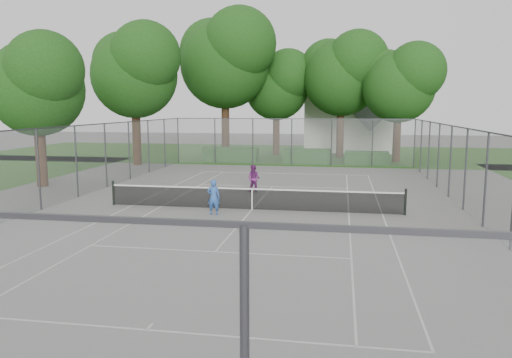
% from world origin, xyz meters
% --- Properties ---
extents(ground, '(120.00, 120.00, 0.00)m').
position_xyz_m(ground, '(0.00, 0.00, 0.00)').
color(ground, '#64625F').
rests_on(ground, ground).
extents(grass_far, '(60.00, 20.00, 0.00)m').
position_xyz_m(grass_far, '(0.00, 26.00, 0.00)').
color(grass_far, '#224D16').
rests_on(grass_far, ground).
extents(court_markings, '(11.03, 23.83, 0.01)m').
position_xyz_m(court_markings, '(0.00, 0.00, 0.01)').
color(court_markings, beige).
rests_on(court_markings, ground).
extents(tennis_net, '(12.87, 0.10, 1.10)m').
position_xyz_m(tennis_net, '(0.00, 0.00, 0.51)').
color(tennis_net, black).
rests_on(tennis_net, ground).
extents(perimeter_fence, '(18.08, 34.08, 3.52)m').
position_xyz_m(perimeter_fence, '(0.00, 0.00, 1.81)').
color(perimeter_fence, '#38383D').
rests_on(perimeter_fence, ground).
extents(tree_far_left, '(8.74, 7.98, 12.57)m').
position_xyz_m(tree_far_left, '(-6.11, 21.46, 8.64)').
color(tree_far_left, '#311D11').
rests_on(tree_far_left, ground).
extents(tree_far_midleft, '(6.59, 6.02, 9.47)m').
position_xyz_m(tree_far_midleft, '(-2.11, 24.65, 6.51)').
color(tree_far_midleft, '#311D11').
rests_on(tree_far_midleft, ground).
extents(tree_far_midright, '(7.45, 6.80, 10.71)m').
position_xyz_m(tree_far_midright, '(3.70, 23.01, 7.36)').
color(tree_far_midright, '#311D11').
rests_on(tree_far_midright, ground).
extents(tree_far_right, '(6.51, 5.94, 9.36)m').
position_xyz_m(tree_far_right, '(8.17, 20.34, 6.43)').
color(tree_far_right, '#311D11').
rests_on(tree_far_right, ground).
extents(tree_side_back, '(7.34, 6.70, 10.55)m').
position_xyz_m(tree_side_back, '(-11.52, 14.93, 7.25)').
color(tree_side_back, '#311D11').
rests_on(tree_side_back, ground).
extents(tree_side_front, '(5.83, 5.32, 8.38)m').
position_xyz_m(tree_side_front, '(-12.61, 4.26, 5.75)').
color(tree_side_front, '#311D11').
rests_on(tree_side_front, ground).
extents(hedge_left, '(4.44, 1.33, 1.11)m').
position_xyz_m(hedge_left, '(-5.13, 18.66, 0.55)').
color(hedge_left, '#1E4F19').
rests_on(hedge_left, ground).
extents(hedge_mid, '(3.69, 1.06, 1.16)m').
position_xyz_m(hedge_mid, '(1.12, 17.92, 0.58)').
color(hedge_mid, '#1E4F19').
rests_on(hedge_mid, ground).
extents(hedge_right, '(3.32, 1.22, 0.99)m').
position_xyz_m(hedge_right, '(5.66, 18.34, 0.50)').
color(hedge_right, '#1E4F19').
rests_on(hedge_right, ground).
extents(house, '(8.24, 6.38, 10.25)m').
position_xyz_m(house, '(4.30, 30.13, 4.13)').
color(house, beige).
rests_on(house, ground).
extents(girl_player, '(0.54, 0.36, 1.46)m').
position_xyz_m(girl_player, '(-1.39, -1.20, 0.73)').
color(girl_player, '#2C59A8').
rests_on(girl_player, ground).
extents(woman_player, '(0.81, 0.70, 1.44)m').
position_xyz_m(woman_player, '(-0.68, 4.30, 0.72)').
color(woman_player, '#6C2468').
rests_on(woman_player, ground).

